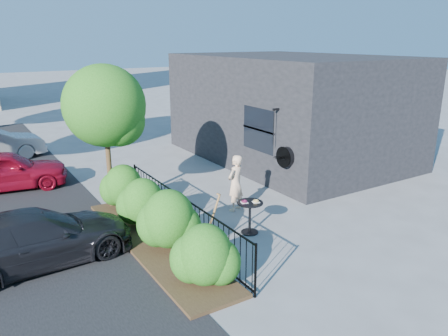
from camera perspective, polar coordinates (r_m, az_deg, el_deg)
ground at (r=11.40m, az=1.30°, el=-7.32°), size 120.00×120.00×0.00m
shop_building at (r=17.53m, az=8.39°, el=7.82°), size 6.22×9.00×4.00m
fence at (r=10.49m, az=-5.59°, el=-6.25°), size 0.05×6.05×1.10m
planting_bed at (r=10.45m, az=-8.99°, el=-9.62°), size 1.30×6.00×0.08m
shrubs at (r=10.29m, az=-8.86°, el=-5.99°), size 1.10×5.60×1.24m
patio_tree at (r=12.12m, az=-14.95°, el=7.23°), size 2.20×2.20×3.94m
cafe_table at (r=10.70m, az=3.40°, el=-5.73°), size 0.64×0.64×0.86m
woman at (r=12.01m, az=1.51°, el=-1.99°), size 0.68×0.57×1.59m
shovel at (r=9.82m, az=-1.81°, el=-7.59°), size 0.48×0.18×1.37m
car_red at (r=15.35m, az=-26.74°, el=-0.29°), size 3.86×1.99×1.26m
car_darkgrey at (r=10.08m, az=-23.46°, el=-8.43°), size 4.18×1.94×1.18m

